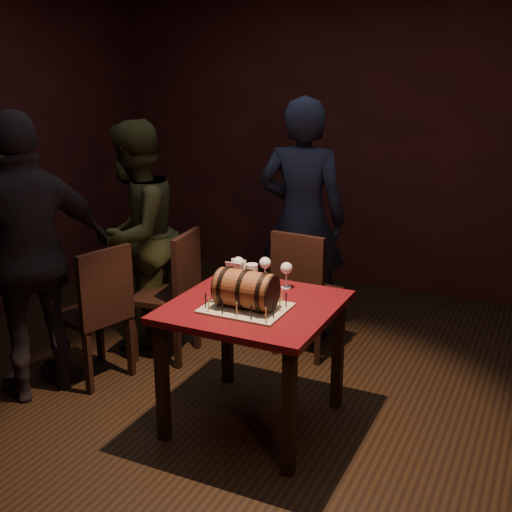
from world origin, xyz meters
name	(u,v)px	position (x,y,z in m)	size (l,w,h in m)	color
room_shell	(241,181)	(0.00, 0.00, 1.40)	(5.04, 5.04, 2.80)	black
pub_table	(254,322)	(0.18, -0.19, 0.64)	(0.90, 0.90, 0.75)	#460B11
cake_board	(246,308)	(0.17, -0.28, 0.76)	(0.45, 0.35, 0.01)	#A59D85
barrel_cake	(246,289)	(0.17, -0.28, 0.87)	(0.38, 0.22, 0.22)	brown
birthday_candles	(246,300)	(0.17, -0.28, 0.80)	(0.40, 0.30, 0.09)	#EEE08E
wine_glass_left	(238,264)	(-0.07, 0.10, 0.87)	(0.07, 0.07, 0.16)	silver
wine_glass_mid	(265,264)	(0.08, 0.17, 0.87)	(0.07, 0.07, 0.16)	silver
wine_glass_right	(286,269)	(0.24, 0.13, 0.87)	(0.07, 0.07, 0.16)	silver
pint_of_ale	(252,277)	(0.05, 0.04, 0.82)	(0.07, 0.07, 0.15)	silver
menu_card	(236,271)	(-0.09, 0.10, 0.81)	(0.10, 0.05, 0.13)	white
chair_back	(303,287)	(0.09, 0.78, 0.52)	(0.43, 0.43, 0.93)	black
chair_left_rear	(174,288)	(-0.72, 0.37, 0.52)	(0.45, 0.45, 0.93)	black
chair_left_front	(98,307)	(-0.97, -0.16, 0.52)	(0.49, 0.49, 0.93)	black
person_back	(302,220)	(-0.08, 1.17, 0.91)	(0.66, 0.44, 1.82)	black
person_left_rear	(136,235)	(-1.12, 0.49, 0.83)	(0.81, 0.63, 1.66)	#3A3C1E
person_left_front	(31,258)	(-1.23, -0.43, 0.90)	(1.05, 0.44, 1.79)	black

